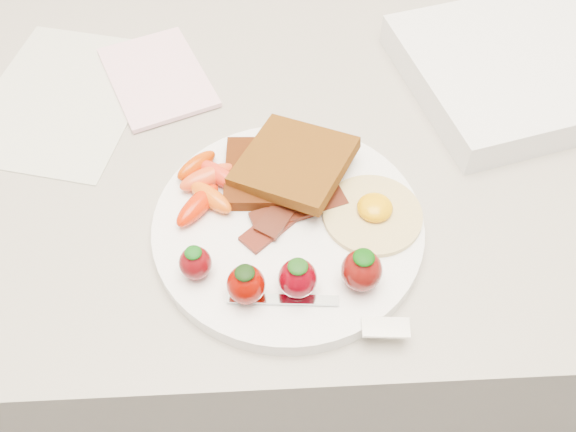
{
  "coord_description": "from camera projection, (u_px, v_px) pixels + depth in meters",
  "views": [
    {
      "loc": [
        -0.04,
        1.19,
        1.43
      ],
      "look_at": [
        -0.03,
        1.56,
        0.93
      ],
      "focal_mm": 40.0,
      "sensor_mm": 36.0,
      "label": 1
    }
  ],
  "objects": [
    {
      "name": "appliance",
      "position": [
        534.0,
        65.0,
        0.77
      ],
      "size": [
        0.35,
        0.31,
        0.04
      ],
      "primitive_type": "cube",
      "rotation": [
        0.0,
        0.0,
        0.25
      ],
      "color": "white",
      "rests_on": "counter"
    },
    {
      "name": "fork",
      "position": [
        329.0,
        312.0,
        0.57
      ],
      "size": [
        0.16,
        0.05,
        0.0
      ],
      "color": "silver",
      "rests_on": "plate"
    },
    {
      "name": "counter",
      "position": [
        299.0,
        320.0,
        1.09
      ],
      "size": [
        2.0,
        0.6,
        0.9
      ],
      "primitive_type": "cube",
      "color": "gray",
      "rests_on": "ground"
    },
    {
      "name": "paper_sheet",
      "position": [
        64.0,
        98.0,
        0.77
      ],
      "size": [
        0.24,
        0.28,
        0.0
      ],
      "primitive_type": "cube",
      "rotation": [
        0.0,
        0.0,
        -0.26
      ],
      "color": "silver",
      "rests_on": "counter"
    },
    {
      "name": "toast_upper",
      "position": [
        294.0,
        162.0,
        0.65
      ],
      "size": [
        0.14,
        0.14,
        0.02
      ],
      "primitive_type": "cube",
      "rotation": [
        0.0,
        -0.1,
        -0.51
      ],
      "color": "#461E05",
      "rests_on": "toast_lower"
    },
    {
      "name": "bacon_strips",
      "position": [
        291.0,
        209.0,
        0.64
      ],
      "size": [
        0.11,
        0.11,
        0.01
      ],
      "color": "#4F0C05",
      "rests_on": "plate"
    },
    {
      "name": "notepad",
      "position": [
        157.0,
        77.0,
        0.78
      ],
      "size": [
        0.16,
        0.19,
        0.01
      ],
      "primitive_type": "cube",
      "rotation": [
        0.0,
        0.0,
        0.38
      ],
      "color": "#FAC0D3",
      "rests_on": "paper_sheet"
    },
    {
      "name": "baby_carrots",
      "position": [
        206.0,
        185.0,
        0.65
      ],
      "size": [
        0.07,
        0.11,
        0.02
      ],
      "color": "#E6491D",
      "rests_on": "plate"
    },
    {
      "name": "toast_lower",
      "position": [
        269.0,
        173.0,
        0.66
      ],
      "size": [
        0.09,
        0.09,
        0.01
      ],
      "primitive_type": "cube",
      "rotation": [
        0.0,
        0.0,
        -0.05
      ],
      "color": "black",
      "rests_on": "plate"
    },
    {
      "name": "plate",
      "position": [
        288.0,
        227.0,
        0.64
      ],
      "size": [
        0.27,
        0.27,
        0.02
      ],
      "primitive_type": "cylinder",
      "color": "white",
      "rests_on": "counter"
    },
    {
      "name": "fried_egg",
      "position": [
        373.0,
        213.0,
        0.64
      ],
      "size": [
        0.13,
        0.13,
        0.02
      ],
      "color": "beige",
      "rests_on": "plate"
    },
    {
      "name": "strawberries",
      "position": [
        288.0,
        274.0,
        0.57
      ],
      "size": [
        0.18,
        0.06,
        0.05
      ],
      "color": "#5B060B",
      "rests_on": "plate"
    }
  ]
}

